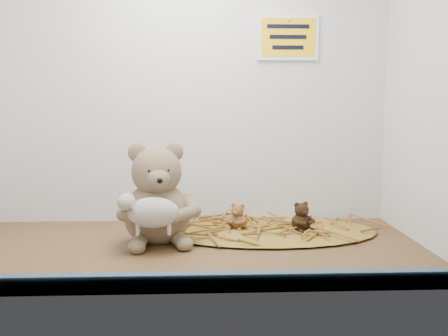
{
  "coord_description": "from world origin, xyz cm",
  "views": [
    {
      "loc": [
        4.86,
        -120.15,
        35.42
      ],
      "look_at": [
        10.03,
        1.75,
        19.77
      ],
      "focal_mm": 40.0,
      "sensor_mm": 36.0,
      "label": 1
    }
  ],
  "objects_px": {
    "mini_teddy_tan": "(238,215)",
    "mini_teddy_brown": "(301,215)",
    "main_teddy": "(157,193)",
    "toy_lamb": "(153,213)"
  },
  "relations": [
    {
      "from": "mini_teddy_tan",
      "to": "toy_lamb",
      "type": "bearing_deg",
      "value": -110.57
    },
    {
      "from": "mini_teddy_brown",
      "to": "toy_lamb",
      "type": "bearing_deg",
      "value": 178.58
    },
    {
      "from": "mini_teddy_tan",
      "to": "mini_teddy_brown",
      "type": "distance_m",
      "value": 0.18
    },
    {
      "from": "mini_teddy_tan",
      "to": "mini_teddy_brown",
      "type": "relative_size",
      "value": 0.9
    },
    {
      "from": "main_teddy",
      "to": "mini_teddy_brown",
      "type": "xyz_separation_m",
      "value": [
        0.39,
        0.07,
        -0.08
      ]
    },
    {
      "from": "main_teddy",
      "to": "toy_lamb",
      "type": "bearing_deg",
      "value": -100.5
    },
    {
      "from": "main_teddy",
      "to": "toy_lamb",
      "type": "xyz_separation_m",
      "value": [
        0.0,
        -0.09,
        -0.03
      ]
    },
    {
      "from": "toy_lamb",
      "to": "mini_teddy_tan",
      "type": "height_order",
      "value": "toy_lamb"
    },
    {
      "from": "main_teddy",
      "to": "mini_teddy_tan",
      "type": "bearing_deg",
      "value": 13.49
    },
    {
      "from": "mini_teddy_tan",
      "to": "mini_teddy_brown",
      "type": "height_order",
      "value": "mini_teddy_brown"
    }
  ]
}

